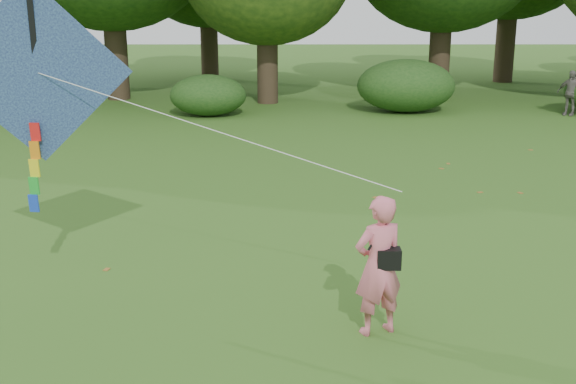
{
  "coord_description": "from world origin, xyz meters",
  "views": [
    {
      "loc": [
        -1.26,
        -7.91,
        4.31
      ],
      "look_at": [
        -1.24,
        2.0,
        1.5
      ],
      "focal_mm": 45.0,
      "sensor_mm": 36.0,
      "label": 1
    }
  ],
  "objects_px": {
    "bystander_right": "(570,93)",
    "flying_kite": "(37,75)",
    "man_kite_flyer": "(379,266)",
    "bystander_left": "(23,93)"
  },
  "relations": [
    {
      "from": "man_kite_flyer",
      "to": "bystander_left",
      "type": "relative_size",
      "value": 1.17
    },
    {
      "from": "man_kite_flyer",
      "to": "bystander_right",
      "type": "relative_size",
      "value": 1.18
    },
    {
      "from": "man_kite_flyer",
      "to": "flying_kite",
      "type": "bearing_deg",
      "value": -39.38
    },
    {
      "from": "man_kite_flyer",
      "to": "bystander_left",
      "type": "bearing_deg",
      "value": -80.84
    },
    {
      "from": "bystander_left",
      "to": "bystander_right",
      "type": "relative_size",
      "value": 1.01
    },
    {
      "from": "flying_kite",
      "to": "bystander_left",
      "type": "bearing_deg",
      "value": 110.82
    },
    {
      "from": "man_kite_flyer",
      "to": "bystander_right",
      "type": "height_order",
      "value": "man_kite_flyer"
    },
    {
      "from": "man_kite_flyer",
      "to": "bystander_left",
      "type": "distance_m",
      "value": 19.5
    },
    {
      "from": "bystander_left",
      "to": "flying_kite",
      "type": "xyz_separation_m",
      "value": [
        5.77,
        -15.18,
        2.37
      ]
    },
    {
      "from": "bystander_right",
      "to": "flying_kite",
      "type": "distance_m",
      "value": 20.28
    }
  ]
}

